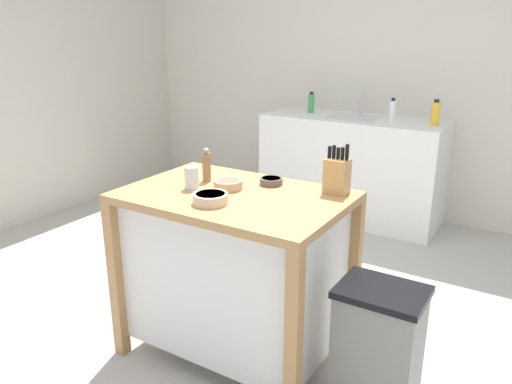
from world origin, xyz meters
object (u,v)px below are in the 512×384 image
Objects in this scene: bowl_ceramic_small at (228,184)px; trash_bin at (377,353)px; kitchen_island at (235,266)px; bottle_spray_cleaner at (392,111)px; knife_block at (337,175)px; bottle_dish_soap at (435,113)px; bowl_ceramic_wide at (271,181)px; bowl_stoneware_deep at (210,198)px; drinking_cup at (191,178)px; pepper_grinder at (206,166)px; sink_faucet at (361,103)px; bottle_hand_soap at (311,103)px.

bowl_ceramic_small reaches higher than trash_bin.
bottle_spray_cleaner is at bearing 87.65° from kitchen_island.
bottle_dish_soap is at bearing 89.84° from knife_block.
trash_bin is at bearing -22.09° from bowl_ceramic_wide.
bottle_dish_soap is at bearing 98.85° from trash_bin.
kitchen_island is 0.45m from bowl_stoneware_deep.
drinking_cup is 0.57× the size of bottle_spray_cleaner.
bottle_spray_cleaner reaches higher than pepper_grinder.
drinking_cup reaches higher than trash_bin.
bowl_ceramic_wide is at bearing 21.55° from pepper_grinder.
pepper_grinder is 2.27m from sink_faucet.
pepper_grinder is at bearing -107.28° from bottle_dish_soap.
bowl_ceramic_wide is at bearing 50.71° from bowl_ceramic_small.
bottle_dish_soap reaches higher than bowl_stoneware_deep.
trash_bin is at bearing -72.93° from bottle_spray_cleaner.
bottle_spray_cleaner is at bearing 85.89° from bowl_ceramic_small.
knife_block reaches higher than trash_bin.
bottle_dish_soap reaches higher than drinking_cup.
sink_faucet is 1.11× the size of bottle_spray_cleaner.
pepper_grinder is 0.86× the size of bottle_dish_soap.
bowl_ceramic_wide is 0.53× the size of sink_faucet.
sink_faucet is at bearing 107.64° from knife_block.
knife_block is 1.52× the size of bowl_stoneware_deep.
bowl_ceramic_small is 2.33m from sink_faucet.
bottle_spray_cleaner reaches higher than kitchen_island.
bottle_dish_soap is at bearing -2.15° from bottle_hand_soap.
bottle_spray_cleaner is (0.09, 2.18, 0.50)m from kitchen_island.
bottle_dish_soap reaches higher than trash_bin.
pepper_grinder reaches higher than bowl_stoneware_deep.
bowl_stoneware_deep is at bearing -75.88° from bowl_ceramic_small.
kitchen_island is at bearing 13.02° from drinking_cup.
bowl_stoneware_deep reaches higher than trash_bin.
bottle_hand_soap is at bearing 110.46° from bowl_ceramic_wide.
knife_block is 2.11× the size of bowl_ceramic_wide.
bottle_dish_soap is (0.01, 1.95, 0.02)m from knife_block.
knife_block is 1.39× the size of pepper_grinder.
knife_block reaches higher than bowl_ceramic_wide.
bottle_hand_soap is 0.92× the size of bottle_dish_soap.
sink_faucet is 0.69m from bottle_dish_soap.
drinking_cup reaches higher than bowl_ceramic_wide.
bottle_spray_cleaner is at bearing 81.16° from pepper_grinder.
bowl_stoneware_deep is 2.36m from bottle_spray_cleaner.
bottle_spray_cleaner is (-0.69, 2.24, 0.68)m from trash_bin.
knife_block is 0.39× the size of trash_bin.
trash_bin is at bearing 8.19° from bowl_stoneware_deep.
bottle_hand_soap is at bearing 122.16° from trash_bin.
pepper_grinder is at bearing -98.84° from bottle_spray_cleaner.
bowl_ceramic_wide is 2.17m from sink_faucet.
bowl_ceramic_wide is 0.19× the size of trash_bin.
bottle_dish_soap is at bearing -12.74° from sink_faucet.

